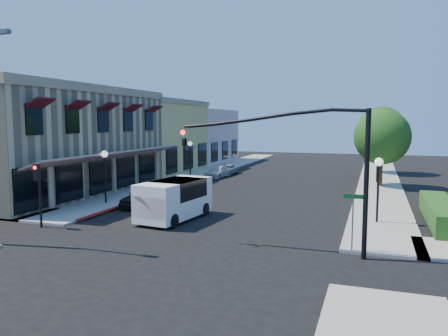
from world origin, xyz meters
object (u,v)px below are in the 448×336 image
(white_van, at_px, (174,197))
(lamppost_right_near, at_px, (379,173))
(street_tree_a, at_px, (382,137))
(secondary_signal, at_px, (38,183))
(parked_car_d, at_px, (226,169))
(lamppost_right_far, at_px, (378,153))
(parked_car_b, at_px, (187,187))
(street_name_sign, at_px, (353,213))
(lamppost_left_near, at_px, (105,163))
(street_tree_b, at_px, (381,130))
(parked_car_a, at_px, (144,196))
(signal_mast_arm, at_px, (312,156))
(lamppost_left_far, at_px, (190,150))
(parked_car_c, at_px, (218,172))

(white_van, bearing_deg, lamppost_right_near, 13.69)
(street_tree_a, xyz_separation_m, secondary_signal, (-16.80, -20.59, -1.88))
(parked_car_d, bearing_deg, lamppost_right_far, -5.11)
(parked_car_b, xyz_separation_m, parked_car_d, (-1.36, 13.00, -0.09))
(street_name_sign, relative_size, lamppost_left_near, 0.70)
(street_tree_b, xyz_separation_m, parked_car_b, (-13.64, -19.00, -3.91))
(lamppost_right_far, distance_m, parked_car_d, 15.00)
(white_van, relative_size, parked_car_a, 1.31)
(secondary_signal, distance_m, lamppost_right_near, 17.77)
(street_tree_a, bearing_deg, signal_mast_arm, -98.17)
(lamppost_left_near, bearing_deg, street_name_sign, -19.93)
(lamppost_left_near, bearing_deg, signal_mast_arm, -24.37)
(street_tree_a, height_order, parked_car_a, street_tree_a)
(street_tree_a, xyz_separation_m, parked_car_a, (-14.54, -13.76, -3.52))
(signal_mast_arm, relative_size, lamppost_left_near, 2.24)
(lamppost_right_far, height_order, parked_car_b, lamppost_right_far)
(lamppost_left_near, xyz_separation_m, white_van, (6.26, -2.61, -1.46))
(street_tree_a, height_order, white_van, street_tree_a)
(street_tree_a, relative_size, signal_mast_arm, 0.81)
(street_name_sign, distance_m, lamppost_right_far, 21.85)
(street_tree_b, xyz_separation_m, parked_car_a, (-14.54, -23.76, -3.87))
(secondary_signal, relative_size, parked_car_a, 0.84)
(lamppost_right_far, bearing_deg, lamppost_right_near, -90.00)
(street_tree_a, distance_m, parked_car_d, 15.95)
(lamppost_left_near, distance_m, parked_car_b, 6.54)
(street_tree_a, xyz_separation_m, lamppost_right_far, (-0.30, 2.00, -1.46))
(lamppost_left_near, distance_m, lamppost_right_far, 23.35)
(street_tree_a, height_order, signal_mast_arm, street_tree_a)
(secondary_signal, distance_m, parked_car_b, 12.13)
(parked_car_a, height_order, parked_car_b, parked_car_a)
(street_name_sign, relative_size, white_van, 0.48)
(lamppost_left_far, distance_m, parked_car_c, 3.46)
(street_tree_b, height_order, signal_mast_arm, street_tree_b)
(signal_mast_arm, xyz_separation_m, parked_car_c, (-12.06, 21.91, -3.53))
(parked_car_c, bearing_deg, lamppost_right_far, 7.35)
(street_tree_a, bearing_deg, white_van, -123.60)
(lamppost_right_near, bearing_deg, lamppost_left_near, 180.00)
(lamppost_right_far, xyz_separation_m, parked_car_d, (-14.70, 2.00, -2.19))
(signal_mast_arm, distance_m, lamppost_right_far, 22.70)
(lamppost_left_far, bearing_deg, street_tree_a, 0.00)
(lamppost_right_near, xyz_separation_m, lamppost_right_far, (0.00, 16.00, 0.00))
(signal_mast_arm, xyz_separation_m, lamppost_right_near, (2.64, 6.50, -1.35))
(street_tree_b, distance_m, parked_car_b, 23.71)
(street_tree_b, xyz_separation_m, lamppost_left_far, (-17.30, -10.00, -1.81))
(signal_mast_arm, relative_size, lamppost_left_far, 2.24)
(lamppost_right_far, bearing_deg, street_tree_a, -81.47)
(lamppost_left_far, height_order, parked_car_a, lamppost_left_far)
(street_tree_b, distance_m, lamppost_right_far, 8.21)
(lamppost_left_far, bearing_deg, street_tree_b, 30.03)
(signal_mast_arm, relative_size, secondary_signal, 2.41)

